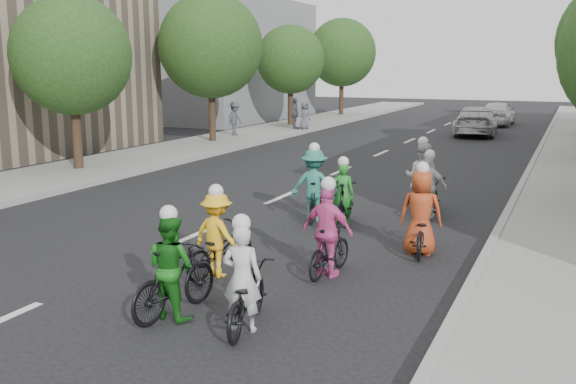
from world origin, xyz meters
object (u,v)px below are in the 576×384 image
Objects in this scene: follow_car_trail at (498,113)px; spectator_0 at (235,119)px; cyclist_2 at (219,242)px; cyclist_7 at (315,191)px; follow_car_lead at (476,121)px; cyclist_4 at (421,222)px; spectator_1 at (295,113)px; cyclist_3 at (329,240)px; cyclist_6 at (422,184)px; cyclist_5 at (344,200)px; cyclist_0 at (245,291)px; cyclist_8 at (429,194)px; cyclist_1 at (173,274)px; spectator_2 at (305,116)px.

follow_car_trail is 17.21m from spectator_0.
cyclist_7 is at bearing -79.14° from cyclist_2.
cyclist_4 is at bearing 91.09° from follow_car_lead.
follow_car_lead is (0.67, 21.26, 0.02)m from cyclist_7.
spectator_1 is at bearing -76.89° from cyclist_7.
cyclist_3 is 21.89m from spectator_0.
cyclist_6 is 0.36× the size of follow_car_lead.
cyclist_4 is at bearing -137.35° from spectator_0.
cyclist_5 is at bearing -88.21° from cyclist_2.
cyclist_0 and cyclist_8 have the same top height.
cyclist_6 is 19.99m from spectator_1.
cyclist_7 is 17.88m from spectator_0.
spectator_0 is at bearing -54.43° from cyclist_1.
cyclist_7 is (-2.90, 1.64, 0.10)m from cyclist_4.
follow_car_trail is 2.59× the size of spectator_0.
spectator_2 is (-10.25, 16.72, 0.22)m from cyclist_6.
cyclist_6 is at bearing -85.73° from cyclist_3.
spectator_0 is (-13.13, 16.30, 0.36)m from cyclist_4.
cyclist_7 is 0.36× the size of follow_car_lead.
cyclist_1 is 26.83m from spectator_1.
cyclist_6 is 1.01× the size of cyclist_7.
spectator_0 reaches higher than cyclist_3.
cyclist_8 is (2.39, 1.50, -0.16)m from cyclist_7.
follow_car_trail is at bearing -87.24° from cyclist_8.
follow_car_trail is at bearing -82.32° from cyclist_1.
cyclist_1 is 0.35× the size of follow_car_lead.
follow_car_trail is (1.05, 27.68, 0.01)m from cyclist_7.
cyclist_2 is 1.06× the size of cyclist_5.
cyclist_2 is at bearing 70.98° from cyclist_5.
follow_car_lead is at bearing -55.00° from spectator_0.
cyclist_7 is 1.09× the size of spectator_1.
cyclist_0 is 1.04× the size of spectator_1.
cyclist_5 is 0.96× the size of cyclist_8.
spectator_2 is (2.04, 4.20, -0.09)m from spectator_0.
spectator_2 reaches higher than cyclist_5.
spectator_0 is (-11.71, 20.96, 0.46)m from cyclist_0.
cyclist_6 is (2.11, 6.55, 0.10)m from cyclist_2.
cyclist_4 is 23.31m from spectator_2.
spectator_0 is at bearing 26.71° from follow_car_lead.
cyclist_1 is at bearing 90.40° from follow_car_trail.
cyclist_4 is at bearing 132.95° from cyclist_5.
cyclist_1 is at bearing -149.54° from spectator_0.
cyclist_2 is at bearing -145.44° from spectator_2.
cyclist_2 is 32.11m from follow_car_trail.
cyclist_2 is 1.02× the size of cyclist_8.
cyclist_1 is 23.49m from spectator_0.
cyclist_4 is 1.21× the size of spectator_2.
cyclist_7 reaches higher than cyclist_5.
cyclist_5 is at bearing -94.86° from cyclist_0.
follow_car_lead is 1.18× the size of follow_car_trail.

